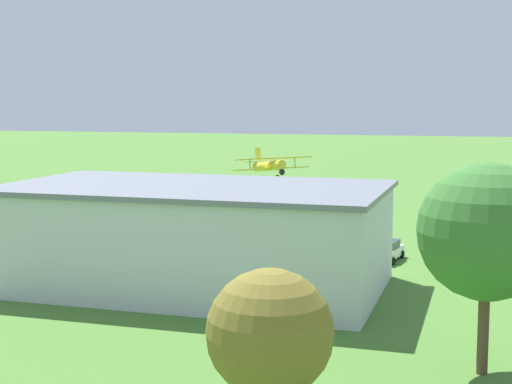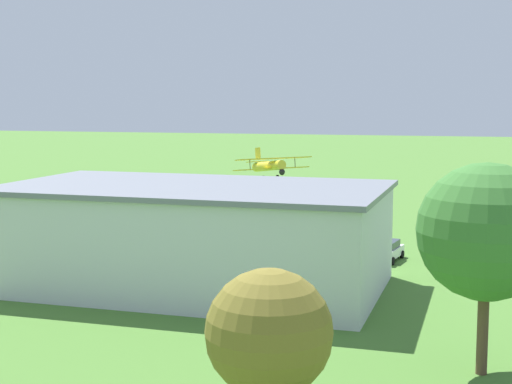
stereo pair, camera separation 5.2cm
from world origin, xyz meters
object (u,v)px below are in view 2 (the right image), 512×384
at_px(car_silver, 166,234).
at_px(car_blue, 101,231).
at_px(person_near_hangar_door, 366,244).
at_px(tree_near_perimeter_road, 269,333).
at_px(biplane, 270,165).
at_px(tree_at_field_edge, 486,232).
at_px(hangar, 195,236).
at_px(car_orange, 20,229).
at_px(person_at_fence_line, 194,229).
at_px(person_walking_on_apron, 222,230).
at_px(car_white, 387,250).

height_order(car_silver, car_blue, car_silver).
bearing_deg(person_near_hangar_door, tree_near_perimeter_road, 92.71).
xyz_separation_m(biplane, car_blue, (10.06, 22.77, -4.48)).
height_order(car_silver, tree_at_field_edge, tree_at_field_edge).
bearing_deg(tree_at_field_edge, tree_near_perimeter_road, 54.19).
relative_size(car_silver, person_near_hangar_door, 2.89).
distance_m(hangar, car_orange, 26.06).
height_order(biplane, car_blue, biplane).
height_order(car_orange, person_at_fence_line, person_at_fence_line).
bearing_deg(person_at_fence_line, hangar, 111.00).
relative_size(car_silver, person_walking_on_apron, 2.75).
bearing_deg(car_blue, car_orange, 11.29).
bearing_deg(biplane, person_near_hangar_door, 122.96).
distance_m(car_silver, car_orange, 14.27).
relative_size(car_silver, tree_near_perimeter_road, 0.69).
xyz_separation_m(biplane, person_at_fence_line, (2.01, 19.62, -4.45)).
xyz_separation_m(tree_at_field_edge, tree_near_perimeter_road, (7.54, 10.45, -2.37)).
relative_size(hangar, tree_at_field_edge, 2.61).
bearing_deg(hangar, person_near_hangar_door, -123.29).
height_order(car_white, tree_near_perimeter_road, tree_near_perimeter_road).
bearing_deg(car_blue, person_near_hangar_door, -179.17).
relative_size(biplane, car_silver, 1.75).
bearing_deg(person_at_fence_line, person_near_hangar_door, 170.41).
height_order(biplane, tree_at_field_edge, tree_at_field_edge).
bearing_deg(car_silver, car_blue, -1.10).
bearing_deg(person_walking_on_apron, car_silver, 42.87).
height_order(hangar, person_at_fence_line, hangar).
xyz_separation_m(hangar, person_near_hangar_door, (-9.76, -14.86, -2.76)).
distance_m(car_blue, car_orange, 7.75).
height_order(tree_at_field_edge, tree_near_perimeter_road, tree_at_field_edge).
relative_size(person_at_fence_line, tree_near_perimeter_road, 0.26).
distance_m(car_white, tree_at_field_edge, 26.44).
bearing_deg(car_orange, tree_near_perimeter_road, 133.59).
relative_size(biplane, tree_at_field_edge, 0.82).
distance_m(car_orange, person_at_fence_line, 16.33).
distance_m(person_walking_on_apron, tree_near_perimeter_road, 43.90).
bearing_deg(tree_near_perimeter_road, person_at_fence_line, -65.59).
xyz_separation_m(biplane, person_walking_on_apron, (-0.59, 19.14, -4.48)).
bearing_deg(biplane, person_walking_on_apron, 91.76).
bearing_deg(car_silver, biplane, -98.58).
bearing_deg(car_blue, person_at_fence_line, -158.61).
bearing_deg(hangar, tree_at_field_edge, 147.30).
height_order(car_silver, tree_near_perimeter_road, tree_near_perimeter_road).
relative_size(hangar, car_blue, 6.31).
relative_size(car_orange, person_near_hangar_door, 2.89).
height_order(biplane, person_at_fence_line, biplane).
height_order(car_silver, car_orange, car_silver).
xyz_separation_m(biplane, tree_near_perimeter_road, (-16.31, 59.98, -0.91)).
relative_size(hangar, person_walking_on_apron, 15.40).
xyz_separation_m(car_silver, person_at_fence_line, (-1.45, -3.28, -0.01)).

